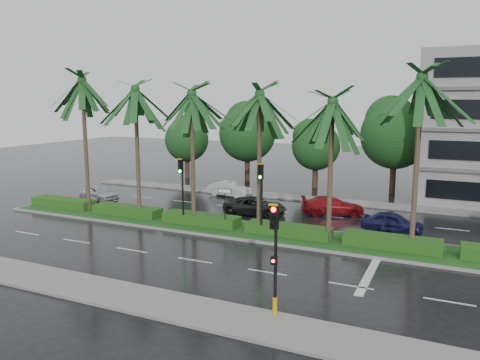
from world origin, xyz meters
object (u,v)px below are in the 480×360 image
at_px(signal_median_left, 182,182).
at_px(car_red, 332,206).
at_px(car_blue, 392,222).
at_px(signal_near, 275,255).
at_px(car_darkgrey, 255,206).
at_px(street_sign, 225,198).
at_px(car_silver, 99,193).
at_px(car_white, 230,189).

height_order(signal_median_left, car_red, signal_median_left).
distance_m(car_red, car_blue, 5.38).
xyz_separation_m(signal_near, car_darkgrey, (-7.00, 14.73, -1.88)).
xyz_separation_m(street_sign, car_red, (5.05, 7.21, -1.48)).
bearing_deg(signal_near, signal_median_left, 135.91).
bearing_deg(car_silver, signal_median_left, -100.20).
relative_size(signal_median_left, car_red, 0.98).
height_order(car_silver, car_red, car_red).
xyz_separation_m(signal_near, signal_median_left, (-10.00, 9.69, 0.49)).
height_order(car_white, car_red, car_red).
relative_size(street_sign, car_white, 0.67).
height_order(car_white, car_darkgrey, car_white).
bearing_deg(signal_median_left, car_red, 42.56).
relative_size(car_red, car_blue, 1.20).
bearing_deg(car_blue, car_white, 70.43).
distance_m(signal_near, car_blue, 14.48).
distance_m(signal_median_left, car_white, 10.52).
relative_size(signal_median_left, car_silver, 1.16).
bearing_deg(car_blue, street_sign, 116.54).
bearing_deg(car_darkgrey, car_silver, 87.33).
bearing_deg(street_sign, car_silver, 164.05).
bearing_deg(car_silver, car_white, -45.17).
bearing_deg(car_blue, car_silver, 93.48).
bearing_deg(signal_median_left, car_silver, 158.96).
distance_m(signal_median_left, car_darkgrey, 6.33).
bearing_deg(car_white, car_silver, 132.40).
height_order(street_sign, car_white, street_sign).
bearing_deg(car_red, car_white, 52.75).
relative_size(signal_near, car_darkgrey, 0.97).
bearing_deg(signal_median_left, car_blue, 19.49).
distance_m(signal_near, car_silver, 24.77).
distance_m(signal_near, car_white, 23.00).
distance_m(car_silver, car_red, 18.88).
xyz_separation_m(signal_near, car_white, (-11.50, 19.83, -1.86)).
relative_size(signal_near, car_red, 0.98).
bearing_deg(street_sign, car_blue, 24.04).
bearing_deg(car_silver, car_red, -68.96).
bearing_deg(car_white, signal_near, -141.49).
height_order(signal_near, car_white, signal_near).
distance_m(signal_median_left, car_silver, 11.53).
bearing_deg(signal_near, car_darkgrey, 115.41).
bearing_deg(street_sign, car_red, 54.98).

